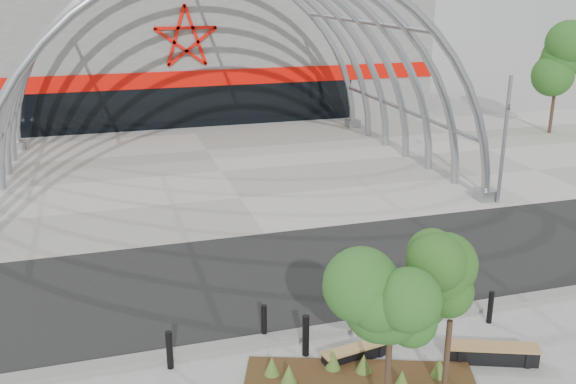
# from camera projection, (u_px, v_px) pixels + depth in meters

# --- Properties ---
(ground) EXTENTS (140.00, 140.00, 0.00)m
(ground) POSITION_uv_depth(u_px,v_px,m) (330.00, 327.00, 17.43)
(ground) COLOR gray
(ground) RESTS_ON ground
(road) EXTENTS (140.00, 7.00, 0.02)m
(road) POSITION_uv_depth(u_px,v_px,m) (292.00, 273.00, 20.61)
(road) COLOR black
(road) RESTS_ON ground
(forecourt) EXTENTS (60.00, 17.00, 0.04)m
(forecourt) POSITION_uv_depth(u_px,v_px,m) (221.00, 172.00, 31.52)
(forecourt) COLOR gray
(forecourt) RESTS_ON ground
(kerb) EXTENTS (60.00, 0.50, 0.12)m
(kerb) POSITION_uv_depth(u_px,v_px,m) (333.00, 329.00, 17.18)
(kerb) COLOR slate
(kerb) RESTS_ON ground
(arena_building) EXTENTS (34.00, 15.24, 8.00)m
(arena_building) POSITION_uv_depth(u_px,v_px,m) (172.00, 52.00, 46.61)
(arena_building) COLOR slate
(arena_building) RESTS_ON ground
(vault_canopy) EXTENTS (20.80, 15.80, 20.36)m
(vault_canopy) POSITION_uv_depth(u_px,v_px,m) (221.00, 172.00, 31.52)
(vault_canopy) COLOR gray
(vault_canopy) RESTS_ON ground
(planting_bed) EXTENTS (5.61, 3.33, 0.57)m
(planting_bed) POSITION_uv_depth(u_px,v_px,m) (357.00, 377.00, 14.99)
(planting_bed) COLOR #322410
(planting_bed) RESTS_ON ground
(signal_pole) EXTENTS (0.24, 0.76, 5.38)m
(signal_pole) POSITION_uv_depth(u_px,v_px,m) (504.00, 139.00, 26.18)
(signal_pole) COLOR gray
(signal_pole) RESTS_ON ground
(street_tree_0) EXTENTS (1.76, 1.76, 4.01)m
(street_tree_0) POSITION_uv_depth(u_px,v_px,m) (392.00, 301.00, 12.78)
(street_tree_0) COLOR black
(street_tree_0) RESTS_ON ground
(street_tree_1) EXTENTS (1.63, 1.63, 3.85)m
(street_tree_1) POSITION_uv_depth(u_px,v_px,m) (453.00, 288.00, 13.59)
(street_tree_1) COLOR black
(street_tree_1) RESTS_ON ground
(bench_0) EXTENTS (1.82, 0.70, 0.37)m
(bench_0) POSITION_uv_depth(u_px,v_px,m) (355.00, 354.00, 15.84)
(bench_0) COLOR black
(bench_0) RESTS_ON ground
(bench_1) EXTENTS (2.25, 1.25, 0.47)m
(bench_1) POSITION_uv_depth(u_px,v_px,m) (492.00, 354.00, 15.75)
(bench_1) COLOR black
(bench_1) RESTS_ON ground
(bollard_0) EXTENTS (0.16, 0.16, 0.99)m
(bollard_0) POSITION_uv_depth(u_px,v_px,m) (169.00, 350.00, 15.43)
(bollard_0) COLOR black
(bollard_0) RESTS_ON ground
(bollard_1) EXTENTS (0.15, 0.15, 0.93)m
(bollard_1) POSITION_uv_depth(u_px,v_px,m) (264.00, 321.00, 16.78)
(bollard_1) COLOR black
(bollard_1) RESTS_ON ground
(bollard_2) EXTENTS (0.18, 0.18, 1.09)m
(bollard_2) POSITION_uv_depth(u_px,v_px,m) (306.00, 336.00, 15.95)
(bollard_2) COLOR black
(bollard_2) RESTS_ON ground
(bollard_3) EXTENTS (0.14, 0.14, 0.86)m
(bollard_3) POSITION_uv_depth(u_px,v_px,m) (413.00, 314.00, 17.23)
(bollard_3) COLOR black
(bollard_3) RESTS_ON ground
(bollard_4) EXTENTS (0.15, 0.15, 0.93)m
(bollard_4) POSITION_uv_depth(u_px,v_px,m) (490.00, 307.00, 17.51)
(bollard_4) COLOR black
(bollard_4) RESTS_ON ground
(bg_tree_1) EXTENTS (2.70, 2.70, 5.91)m
(bg_tree_1) POSITION_uv_depth(u_px,v_px,m) (558.00, 64.00, 38.17)
(bg_tree_1) COLOR black
(bg_tree_1) RESTS_ON ground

